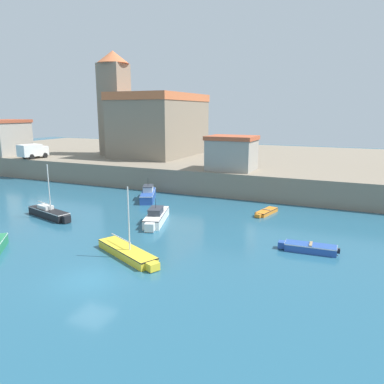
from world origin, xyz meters
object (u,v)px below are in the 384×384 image
object	(u,v)px
sailboat_yellow_5	(128,252)
harbor_shed_near_wharf	(5,137)
church	(154,121)
lighthouse	(111,112)
truck_on_quay	(33,151)
dinghy_orange_3	(266,212)
motorboat_blue_4	(148,194)
motorboat_white_1	(156,217)
harbor_shed_mid_row	(232,153)
sailboat_black_0	(49,213)
dinghy_blue_6	(309,248)

from	to	relation	value
sailboat_yellow_5	harbor_shed_near_wharf	world-z (taller)	harbor_shed_near_wharf
church	lighthouse	size ratio (longest dim) A/B	1.16
truck_on_quay	dinghy_orange_3	bearing A→B (deg)	-9.70
sailboat_yellow_5	lighthouse	xyz separation A→B (m)	(-23.98, 31.77, 9.76)
dinghy_orange_3	motorboat_blue_4	bearing A→B (deg)	177.59
motorboat_white_1	dinghy_orange_3	distance (m)	11.32
church	harbor_shed_mid_row	distance (m)	20.28
lighthouse	dinghy_orange_3	bearing A→B (deg)	-28.27
motorboat_blue_4	harbor_shed_mid_row	xyz separation A→B (m)	(7.77, 7.54, 4.51)
sailboat_black_0	sailboat_yellow_5	xyz separation A→B (m)	(12.75, -5.41, -0.13)
motorboat_white_1	harbor_shed_mid_row	bearing A→B (deg)	81.36
lighthouse	sailboat_black_0	bearing A→B (deg)	-66.92
harbor_shed_mid_row	motorboat_blue_4	bearing A→B (deg)	-135.83
motorboat_blue_4	dinghy_blue_6	size ratio (longest dim) A/B	1.33
truck_on_quay	harbor_shed_mid_row	bearing A→B (deg)	2.77
dinghy_orange_3	lighthouse	bearing A→B (deg)	151.73
lighthouse	truck_on_quay	world-z (taller)	lighthouse
sailboat_yellow_5	church	xyz separation A→B (m)	(-17.03, 33.96, 8.27)
dinghy_blue_6	motorboat_white_1	bearing A→B (deg)	172.24
harbor_shed_mid_row	sailboat_black_0	bearing A→B (deg)	-125.16
motorboat_white_1	lighthouse	size ratio (longest dim) A/B	0.42
lighthouse	motorboat_blue_4	bearing A→B (deg)	-44.18
motorboat_white_1	dinghy_blue_6	distance (m)	14.23
dinghy_blue_6	harbor_shed_near_wharf	xyz separation A→B (m)	(-51.78, 17.42, 5.63)
dinghy_blue_6	sailboat_black_0	bearing A→B (deg)	-177.86
motorboat_blue_4	truck_on_quay	distance (m)	25.29
sailboat_yellow_5	church	size ratio (longest dim) A/B	0.38
motorboat_blue_4	church	bearing A→B (deg)	117.32
dinghy_orange_3	truck_on_quay	distance (m)	39.29
dinghy_orange_3	dinghy_blue_6	world-z (taller)	dinghy_blue_6
motorboat_blue_4	sailboat_yellow_5	world-z (taller)	sailboat_yellow_5
harbor_shed_mid_row	dinghy_blue_6	bearing A→B (deg)	-55.61
harbor_shed_mid_row	truck_on_quay	distance (m)	32.12
sailboat_black_0	harbor_shed_mid_row	size ratio (longest dim) A/B	1.05
sailboat_black_0	motorboat_white_1	size ratio (longest dim) A/B	1.00
church	sailboat_black_0	bearing A→B (deg)	-81.47
church	harbor_shed_mid_row	bearing A→B (deg)	-31.45
church	harbor_shed_mid_row	size ratio (longest dim) A/B	2.88
dinghy_blue_6	lighthouse	xyz separation A→B (m)	(-35.78, 25.44, 9.79)
motorboat_white_1	lighthouse	distance (m)	33.38
sailboat_black_0	lighthouse	size ratio (longest dim) A/B	0.42
truck_on_quay	sailboat_yellow_5	bearing A→B (deg)	-34.44
sailboat_black_0	motorboat_white_1	world-z (taller)	sailboat_black_0
motorboat_blue_4	truck_on_quay	size ratio (longest dim) A/B	1.28
sailboat_black_0	dinghy_blue_6	bearing A→B (deg)	2.14
sailboat_yellow_5	truck_on_quay	xyz separation A→B (m)	(-32.05, 21.98, 3.86)
motorboat_white_1	harbor_shed_near_wharf	distance (m)	41.10
motorboat_white_1	motorboat_blue_4	world-z (taller)	motorboat_blue_4
sailboat_black_0	dinghy_orange_3	distance (m)	21.66
harbor_shed_near_wharf	truck_on_quay	xyz separation A→B (m)	(7.93, -1.77, -1.74)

